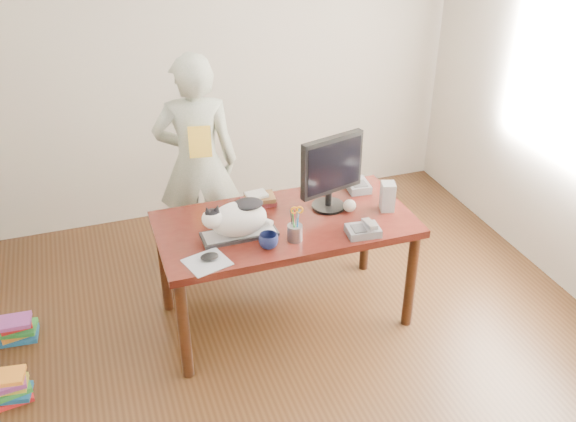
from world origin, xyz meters
The scene contains 18 objects.
room centered at (0.00, 0.00, 1.35)m, with size 4.50×4.50×4.50m.
desk centered at (0.00, 0.68, 0.60)m, with size 1.60×0.80×0.75m.
keyboard centered at (-0.32, 0.53, 0.76)m, with size 0.46×0.18×0.03m.
cat centered at (-0.33, 0.53, 0.88)m, with size 0.44×0.23×0.25m.
monitor centered at (0.33, 0.66, 1.03)m, with size 0.44×0.27×0.50m.
pen_cup centered at (-0.02, 0.37, 0.81)m, with size 0.10×0.10×0.23m.
mousepad centered at (-0.57, 0.31, 0.75)m, with size 0.28×0.27×0.01m.
mouse centered at (-0.55, 0.33, 0.77)m, with size 0.12×0.09×0.04m.
coffee_mug centered at (-0.19, 0.35, 0.80)m, with size 0.11×0.11×0.09m, color #0D1234.
phone centered at (0.40, 0.30, 0.78)m, with size 0.21×0.17×0.09m.
speaker centered at (0.66, 0.53, 0.85)m, with size 0.11×0.12×0.19m.
baseball centered at (0.43, 0.58, 0.79)m, with size 0.08×0.08×0.08m.
book_stack centered at (-0.10, 0.86, 0.78)m, with size 0.22×0.17×0.08m.
calculator centered at (0.60, 0.84, 0.78)m, with size 0.16×0.20×0.06m.
person centered at (-0.37, 1.47, 0.81)m, with size 0.59×0.39×1.62m, color silver.
held_book centered at (-0.37, 1.30, 1.05)m, with size 0.17×0.12×0.21m.
book_pile_a centered at (-1.75, 0.40, 0.09)m, with size 0.27×0.22×0.18m.
book_pile_b centered at (-1.72, 0.95, 0.07)m, with size 0.26×0.20×0.15m.
Camera 1 is at (-1.11, -2.65, 2.81)m, focal length 40.00 mm.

